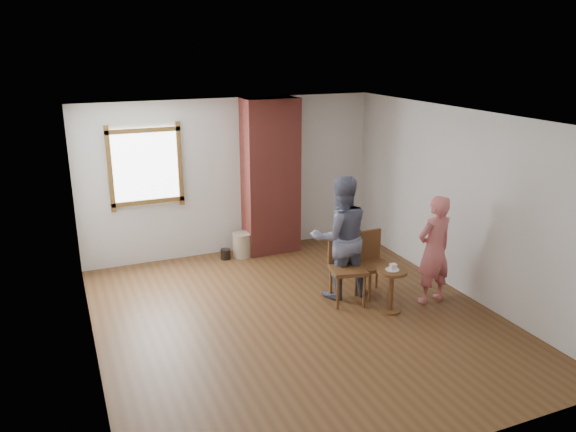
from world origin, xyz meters
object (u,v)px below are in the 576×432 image
at_px(stoneware_crock, 242,245).
at_px(side_table, 391,284).
at_px(dining_chair_left, 346,263).
at_px(dining_chair_right, 371,260).
at_px(person_pink, 434,250).
at_px(man, 340,237).

relative_size(stoneware_crock, side_table, 0.68).
relative_size(dining_chair_left, dining_chair_right, 1.07).
distance_m(stoneware_crock, person_pink, 3.28).
bearing_deg(man, side_table, 126.09).
bearing_deg(dining_chair_left, side_table, -42.21).
bearing_deg(dining_chair_right, person_pink, -43.56).
height_order(dining_chair_left, man, man).
distance_m(stoneware_crock, side_table, 2.94).
height_order(stoneware_crock, person_pink, person_pink).
xyz_separation_m(stoneware_crock, dining_chair_right, (1.23, -2.08, 0.31)).
relative_size(dining_chair_right, side_table, 1.52).
distance_m(dining_chair_right, man, 0.58).
bearing_deg(dining_chair_left, stoneware_crock, 123.17).
bearing_deg(side_table, dining_chair_right, 85.23).
relative_size(stoneware_crock, dining_chair_left, 0.42).
height_order(dining_chair_left, side_table, dining_chair_left).
xyz_separation_m(dining_chair_left, dining_chair_right, (0.43, 0.06, -0.04)).
bearing_deg(stoneware_crock, person_pink, -54.74).
distance_m(dining_chair_left, man, 0.37).
distance_m(dining_chair_left, side_table, 0.68).
xyz_separation_m(stoneware_crock, side_table, (1.18, -2.69, 0.20)).
relative_size(stoneware_crock, man, 0.24).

